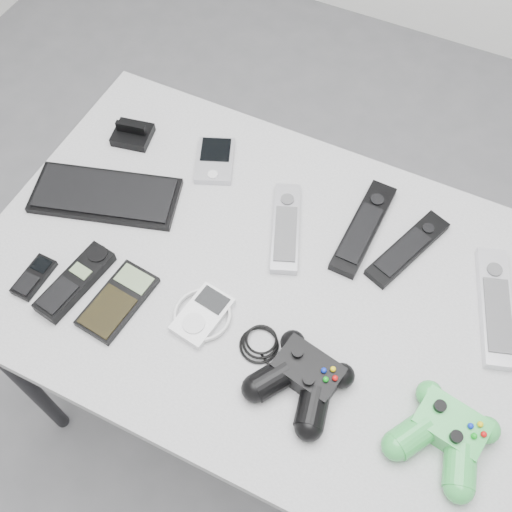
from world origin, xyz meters
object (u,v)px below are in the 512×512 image
at_px(mp3_player, 202,315).
at_px(calculator, 118,301).
at_px(remote_silver_a, 286,227).
at_px(remote_black_a, 364,227).
at_px(pda, 215,160).
at_px(controller_black, 303,378).
at_px(desk, 272,295).
at_px(mobile_phone, 34,277).
at_px(controller_green, 446,433).
at_px(remote_black_b, 408,248).
at_px(remote_silver_b, 496,306).
at_px(cordless_handset, 75,281).
at_px(pda_keyboard, 105,195).

bearing_deg(mp3_player, calculator, -156.44).
distance_m(remote_silver_a, remote_black_a, 0.15).
distance_m(pda, calculator, 0.37).
height_order(pda, controller_black, controller_black).
relative_size(calculator, mp3_player, 1.37).
relative_size(desk, pda, 9.36).
distance_m(mobile_phone, controller_green, 0.77).
bearing_deg(remote_silver_a, remote_black_b, -7.60).
xyz_separation_m(desk, remote_silver_b, (0.39, 0.12, 0.08)).
relative_size(remote_black_b, controller_green, 1.20).
relative_size(desk, remote_silver_b, 4.69).
bearing_deg(mp3_player, remote_silver_a, 84.61).
distance_m(cordless_handset, controller_green, 0.69).
xyz_separation_m(pda, remote_silver_a, (0.20, -0.09, 0.00)).
distance_m(remote_silver_b, cordless_handset, 0.76).
relative_size(remote_black_a, controller_black, 0.86).
distance_m(remote_silver_b, controller_black, 0.38).
height_order(pda, cordless_handset, cordless_handset).
distance_m(pda_keyboard, calculator, 0.24).
relative_size(remote_silver_a, cordless_handset, 1.22).
relative_size(desk, remote_silver_a, 5.47).
bearing_deg(remote_black_b, remote_silver_b, 5.30).
distance_m(remote_silver_a, remote_black_b, 0.24).
distance_m(desk, calculator, 0.30).
xyz_separation_m(remote_black_a, remote_black_b, (0.09, -0.01, -0.00)).
xyz_separation_m(remote_black_b, remote_silver_b, (0.18, -0.05, 0.00)).
height_order(pda, controller_green, controller_green).
distance_m(mp3_player, controller_green, 0.45).
relative_size(remote_black_b, controller_black, 0.76).
bearing_deg(remote_black_b, pda_keyboard, -145.51).
bearing_deg(controller_black, desk, 139.36).
height_order(calculator, mp3_player, mp3_player).
height_order(remote_silver_b, controller_black, controller_black).
bearing_deg(cordless_handset, pda_keyboard, 116.06).
relative_size(remote_silver_a, calculator, 1.32).
bearing_deg(desk, controller_black, -51.50).
distance_m(controller_black, controller_green, 0.24).
height_order(remote_black_a, cordless_handset, cordless_handset).
height_order(desk, cordless_handset, cordless_handset).
height_order(pda_keyboard, mobile_phone, pda_keyboard).
relative_size(desk, controller_black, 4.24).
height_order(remote_black_a, remote_black_b, remote_black_a).
relative_size(remote_silver_a, remote_black_b, 1.02).
relative_size(pda_keyboard, cordless_handset, 1.76).
xyz_separation_m(mobile_phone, calculator, (0.17, 0.03, -0.00)).
height_order(cordless_handset, mp3_player, cordless_handset).
bearing_deg(remote_black_a, remote_black_b, -3.08).
bearing_deg(mobile_phone, desk, 26.56).
bearing_deg(calculator, remote_black_a, 50.64).
bearing_deg(cordless_handset, pda, 83.99).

